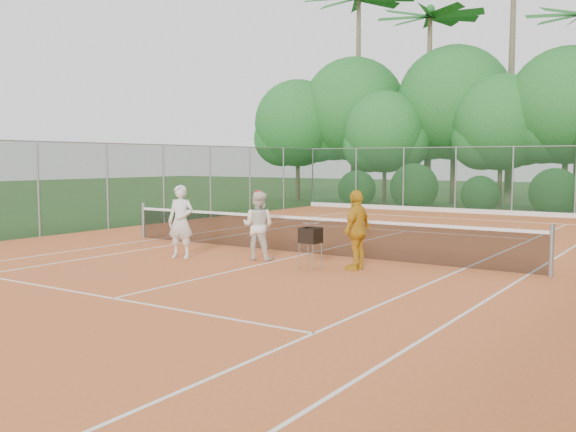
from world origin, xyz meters
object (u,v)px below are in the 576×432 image
object	(u,v)px
player_yellow	(357,230)
ball_hopper	(310,236)
player_white	(181,221)
player_center_grp	(258,225)

from	to	relation	value
player_yellow	ball_hopper	size ratio (longest dim) A/B	1.92
player_white	player_center_grp	bearing A→B (deg)	4.47
player_white	player_center_grp	size ratio (longest dim) A/B	1.06
player_yellow	ball_hopper	distance (m)	1.04
player_center_grp	player_yellow	size ratio (longest dim) A/B	0.96
player_white	ball_hopper	xyz separation A→B (m)	(3.53, 0.38, -0.17)
player_center_grp	player_yellow	bearing A→B (deg)	1.21
player_white	ball_hopper	world-z (taller)	player_white
player_center_grp	ball_hopper	distance (m)	1.78
player_white	ball_hopper	size ratio (longest dim) A/B	1.96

